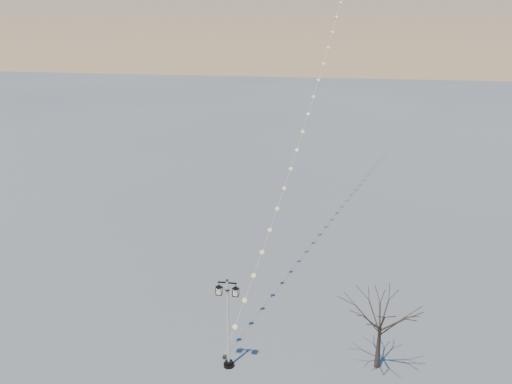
# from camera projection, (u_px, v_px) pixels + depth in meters

# --- Properties ---
(ground) EXTENTS (300.00, 300.00, 0.00)m
(ground) POSITION_uv_depth(u_px,v_px,m) (232.00, 368.00, 26.54)
(ground) COLOR slate
(ground) RESTS_ON ground
(street_lamp) EXTENTS (1.29, 0.56, 5.06)m
(street_lamp) POSITION_uv_depth(u_px,v_px,m) (228.00, 319.00, 25.79)
(street_lamp) COLOR black
(street_lamp) RESTS_ON ground
(bare_tree) EXTENTS (2.68, 2.68, 4.44)m
(bare_tree) POSITION_uv_depth(u_px,v_px,m) (381.00, 315.00, 25.65)
(bare_tree) COLOR #34281F
(bare_tree) RESTS_ON ground
(kite_train) EXTENTS (6.55, 39.22, 29.57)m
(kite_train) POSITION_uv_depth(u_px,v_px,m) (319.00, 54.00, 40.11)
(kite_train) COLOR black
(kite_train) RESTS_ON ground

